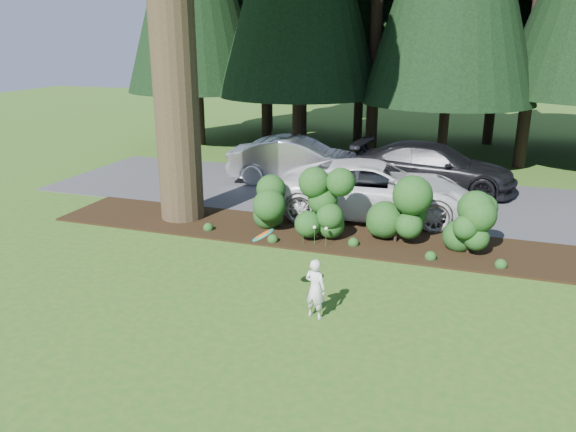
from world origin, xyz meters
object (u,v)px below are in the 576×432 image
(car_dark_suv, at_px, (433,167))
(child, at_px, (315,289))
(car_white_suv, at_px, (375,189))
(frisbee, at_px, (263,235))
(car_silver_wagon, at_px, (298,160))

(car_dark_suv, distance_m, child, 10.21)
(child, bearing_deg, car_white_suv, -73.40)
(car_dark_suv, bearing_deg, frisbee, 172.05)
(car_silver_wagon, bearing_deg, car_white_suv, -139.13)
(car_white_suv, distance_m, car_dark_suv, 3.80)
(car_white_suv, height_order, frisbee, frisbee)
(car_white_suv, bearing_deg, car_silver_wagon, 40.39)
(car_white_suv, relative_size, child, 4.91)
(car_white_suv, relative_size, car_dark_suv, 1.06)
(car_silver_wagon, bearing_deg, frisbee, -173.04)
(child, bearing_deg, frisbee, 26.16)
(car_silver_wagon, bearing_deg, child, -167.51)
(car_dark_suv, distance_m, frisbee, 10.57)
(car_white_suv, xyz_separation_m, car_dark_suv, (1.34, 3.56, -0.01))
(car_silver_wagon, relative_size, car_dark_suv, 0.90)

